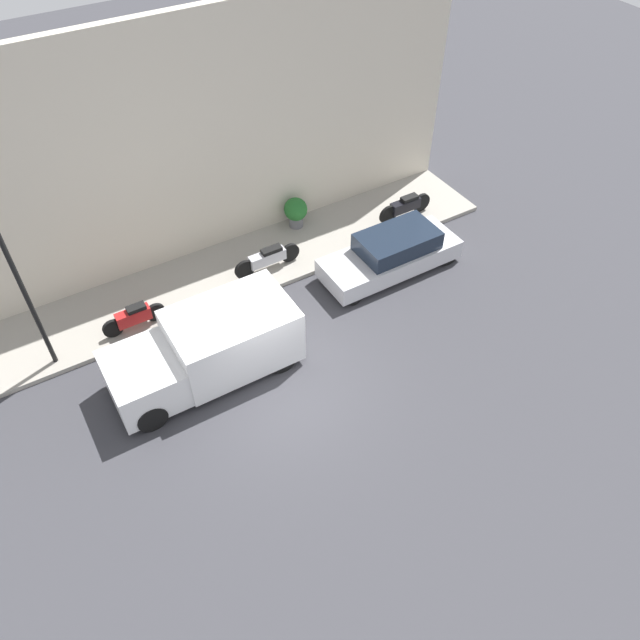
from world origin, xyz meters
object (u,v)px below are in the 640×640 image
parked_car (392,253)px  motorcycle_black (405,206)px  potted_plant (296,211)px  motorcycle_red (134,317)px  delivery_van (206,348)px  scooter_silver (268,258)px  streetlamp (15,272)px

parked_car → motorcycle_black: size_ratio=2.17×
parked_car → potted_plant: bearing=24.6°
parked_car → motorcycle_black: 2.60m
motorcycle_black → potted_plant: bearing=66.7°
motorcycle_black → parked_car: bearing=134.4°
motorcycle_black → motorcycle_red: 9.42m
delivery_van → potted_plant: size_ratio=4.69×
delivery_van → scooter_silver: 4.19m
parked_car → delivery_van: size_ratio=0.91×
streetlamp → potted_plant: streetlamp is taller
scooter_silver → parked_car: bearing=-118.6°
motorcycle_black → motorcycle_red: size_ratio=1.13×
delivery_van → scooter_silver: size_ratio=2.23×
motorcycle_black → streetlamp: streetlamp is taller
delivery_van → parked_car: bearing=-81.7°
scooter_silver → potted_plant: bearing=-50.8°
delivery_van → scooter_silver: bearing=-49.0°
motorcycle_red → potted_plant: bearing=-73.6°
parked_car → motorcycle_red: (1.48, 7.56, -0.07)m
scooter_silver → streetlamp: 7.06m
motorcycle_red → streetlamp: bearing=92.0°
parked_car → streetlamp: (1.40, 9.81, 2.61)m
streetlamp → motorcycle_black: bearing=-87.9°
delivery_van → motorcycle_black: bearing=-71.6°
parked_car → motorcycle_red: parked_car is taller
potted_plant → scooter_silver: bearing=129.2°
parked_car → scooter_silver: size_ratio=2.02×
delivery_van → motorcycle_red: size_ratio=2.71×
motorcycle_black → scooter_silver: (-0.03, 5.14, -0.01)m
delivery_van → motorcycle_red: 2.69m
motorcycle_black → streetlamp: 11.97m
potted_plant → parked_car: bearing=-155.4°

